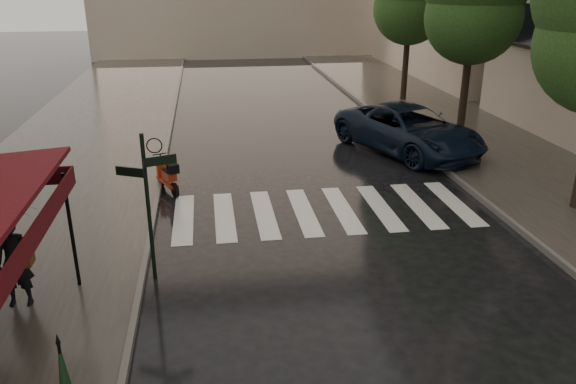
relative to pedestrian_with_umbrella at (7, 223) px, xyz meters
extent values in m
plane|color=black|center=(3.57, -2.19, -1.78)|extent=(120.00, 120.00, 0.00)
cube|color=#38332D|center=(-0.93, 9.81, -1.72)|extent=(6.00, 60.00, 0.12)
cube|color=#38332D|center=(13.82, 9.81, -1.72)|extent=(5.50, 60.00, 0.12)
cube|color=#595651|center=(2.12, 9.81, -1.71)|extent=(0.12, 60.00, 0.16)
cube|color=#595651|center=(11.02, 9.81, -1.71)|extent=(0.12, 60.00, 0.16)
cube|color=silver|center=(2.87, 3.81, -1.77)|extent=(0.50, 3.20, 0.01)
cube|color=silver|center=(3.92, 3.81, -1.77)|extent=(0.50, 3.20, 0.01)
cube|color=silver|center=(4.97, 3.81, -1.77)|extent=(0.50, 3.20, 0.01)
cube|color=silver|center=(6.02, 3.81, -1.77)|extent=(0.50, 3.20, 0.01)
cube|color=silver|center=(7.07, 3.81, -1.77)|extent=(0.50, 3.20, 0.01)
cube|color=silver|center=(8.12, 3.81, -1.77)|extent=(0.50, 3.20, 0.01)
cube|color=silver|center=(9.17, 3.81, -1.77)|extent=(0.50, 3.20, 0.01)
cube|color=silver|center=(10.22, 3.81, -1.77)|extent=(0.50, 3.20, 0.01)
cube|color=#480A0F|center=(1.05, -2.69, 0.57)|extent=(0.04, 7.00, 0.35)
cylinder|color=black|center=(0.92, 0.56, -0.49)|extent=(0.07, 0.07, 2.35)
cylinder|color=black|center=(2.37, 0.81, -0.23)|extent=(0.08, 0.08, 3.10)
cube|color=black|center=(2.67, 0.81, 0.77)|extent=(0.62, 0.26, 0.18)
cube|color=black|center=(2.09, 0.81, 0.57)|extent=(0.56, 0.29, 0.18)
cylinder|color=black|center=(13.07, 9.81, 0.58)|extent=(0.28, 0.28, 4.48)
sphere|color=#153A15|center=(13.07, 9.81, 2.74)|extent=(3.40, 3.40, 3.40)
cylinder|color=black|center=(13.27, 16.81, 0.52)|extent=(0.28, 0.28, 4.37)
sphere|color=#153A15|center=(13.27, 16.81, 2.63)|extent=(3.40, 3.40, 3.40)
imported|color=black|center=(0.00, 0.00, -0.79)|extent=(0.64, 0.43, 1.75)
imported|color=black|center=(0.00, 0.00, 0.36)|extent=(1.05, 1.07, 0.95)
cube|color=#543116|center=(0.25, 0.00, -0.66)|extent=(0.14, 0.33, 0.37)
cylinder|color=black|center=(2.60, 5.36, -1.57)|extent=(0.25, 0.43, 0.43)
cylinder|color=black|center=(2.15, 6.38, -1.57)|extent=(0.25, 0.43, 0.43)
cube|color=maroon|center=(2.37, 5.89, -1.50)|extent=(0.69, 1.16, 0.09)
cube|color=maroon|center=(2.46, 5.69, -1.23)|extent=(0.44, 0.55, 0.25)
cube|color=maroon|center=(2.21, 6.26, -1.16)|extent=(0.30, 0.21, 0.67)
cylinder|color=black|center=(2.17, 6.34, -0.79)|extent=(0.39, 0.19, 0.03)
cube|color=black|center=(2.59, 5.39, -0.94)|extent=(0.37, 0.36, 0.25)
imported|color=black|center=(10.57, 8.61, -0.97)|extent=(4.73, 6.40, 1.62)
camera|label=1|loc=(3.61, -9.68, 4.10)|focal=35.00mm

